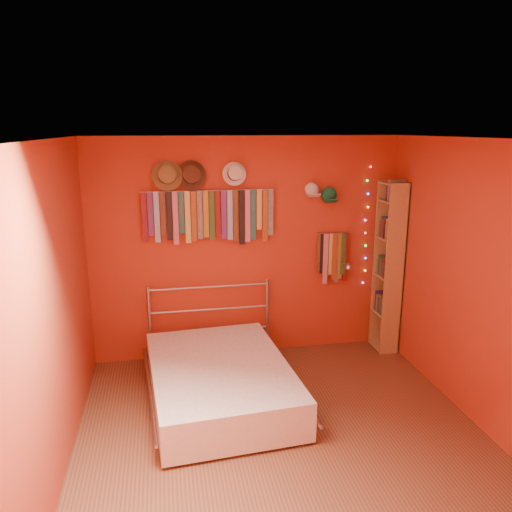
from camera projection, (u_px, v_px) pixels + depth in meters
ground at (283, 437)px, 4.28m from camera, size 3.50×3.50×0.00m
back_wall at (248, 249)px, 5.64m from camera, size 3.50×0.02×2.50m
right_wall at (483, 287)px, 4.28m from camera, size 0.02×3.50×2.50m
left_wall at (53, 315)px, 3.66m from camera, size 0.02×3.50×2.50m
ceiling at (287, 139)px, 3.66m from camera, size 3.50×3.50×0.02m
tie_rack at (210, 214)px, 5.39m from camera, size 1.45×0.03×0.61m
small_tie_rack at (333, 255)px, 5.78m from camera, size 0.40×0.03×0.60m
fedora_olive at (167, 175)px, 5.17m from camera, size 0.32×0.17×0.31m
fedora_brown at (191, 175)px, 5.22m from camera, size 0.32×0.17×0.31m
fedora_white at (235, 173)px, 5.31m from camera, size 0.26×0.14×0.25m
cap_white at (312, 190)px, 5.55m from camera, size 0.17×0.21×0.17m
cap_green at (329, 195)px, 5.60m from camera, size 0.18×0.23×0.18m
fairy_lights at (366, 227)px, 5.79m from camera, size 0.06×0.02×1.39m
reading_lamp at (347, 267)px, 5.66m from camera, size 0.07×0.31×0.09m
bookshelf at (392, 267)px, 5.78m from camera, size 0.25×0.34×2.00m
bed at (220, 381)px, 4.81m from camera, size 1.50×1.92×0.91m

